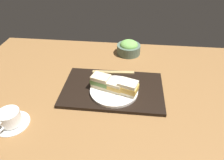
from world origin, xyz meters
The scene contains 9 objects.
ground_plane centered at (0.00, 0.00, -1.50)cm, with size 140.00×100.00×3.00cm, color brown.
serving_tray centered at (-4.52, -2.55, 0.77)cm, with size 44.68×27.86×1.54cm, color black.
sandwich_plate centered at (-5.34, -0.13, 2.15)cm, with size 20.90×20.90×1.23cm, color white.
sandwich_near centered at (-11.29, 1.56, 5.68)cm, with size 9.51×7.97×5.83cm.
sandwich_middle centered at (-5.34, -0.13, 5.03)cm, with size 9.41×7.86×4.53cm.
sandwich_far centered at (0.61, -1.83, 5.54)cm, with size 9.38×7.81×5.54cm.
salad_bowl centered at (-10.10, -37.21, 3.73)cm, with size 13.44×13.44×8.23cm.
chopsticks_pair centered at (-3.57, -14.30, 1.89)cm, with size 20.67×2.95×0.70cm.
coffee_cup centered at (31.00, 20.89, 2.75)cm, with size 12.73×12.73×6.13cm.
Camera 1 is at (-11.73, 67.24, 58.96)cm, focal length 32.42 mm.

